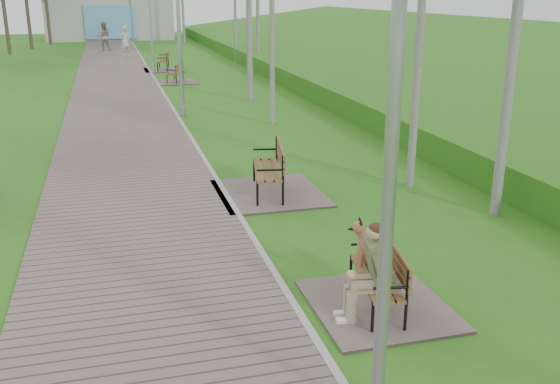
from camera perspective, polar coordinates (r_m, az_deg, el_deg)
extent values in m
cube|color=#6C5D57|center=(26.18, -14.69, 8.93)|extent=(3.50, 67.00, 0.04)
cube|color=#999993|center=(26.26, -10.83, 9.23)|extent=(0.10, 67.00, 0.05)
cube|color=#33791C|center=(28.42, 14.68, 9.56)|extent=(14.00, 70.00, 1.60)
cube|color=#9E9E99|center=(55.43, -15.32, 15.39)|extent=(10.00, 5.00, 4.00)
cube|color=#5899C5|center=(52.85, -15.24, 14.76)|extent=(4.00, 0.20, 2.60)
cube|color=#6C5D57|center=(8.18, 8.97, -10.19)|extent=(1.68, 1.87, 0.04)
cube|color=brown|center=(7.98, 8.78, -7.71)|extent=(0.67, 1.45, 0.04)
cube|color=brown|center=(7.93, 10.44, -5.97)|extent=(0.29, 1.38, 0.31)
cube|color=#6C5D57|center=(12.37, -0.96, -0.10)|extent=(2.03, 2.25, 0.04)
cube|color=brown|center=(12.22, -1.20, 2.06)|extent=(0.82, 1.76, 0.05)
cube|color=brown|center=(12.16, 0.07, 3.47)|extent=(0.36, 1.67, 0.37)
cube|color=#6C5D57|center=(28.29, -9.45, 9.90)|extent=(1.73, 1.92, 0.04)
cube|color=brown|center=(28.23, -9.60, 10.72)|extent=(0.89, 1.50, 0.04)
cube|color=brown|center=(28.15, -9.16, 11.25)|extent=(0.51, 1.37, 0.32)
cube|color=#6C5D57|center=(32.77, -10.54, 10.91)|extent=(1.97, 2.19, 0.04)
cube|color=brown|center=(32.71, -10.68, 11.72)|extent=(0.72, 1.69, 0.04)
cube|color=brown|center=(32.67, -10.24, 12.26)|extent=(0.28, 1.63, 0.36)
cylinder|color=#97999F|center=(5.12, 10.05, 2.20)|extent=(0.12, 0.12, 4.96)
cylinder|color=#97999F|center=(20.47, -8.87, 7.33)|extent=(0.21, 0.21, 0.32)
cylinder|color=#97999F|center=(20.17, -9.22, 14.38)|extent=(0.13, 0.13, 5.36)
cylinder|color=#97999F|center=(31.67, -11.47, 10.83)|extent=(0.18, 0.18, 0.27)
cylinder|color=#97999F|center=(31.50, -11.71, 14.58)|extent=(0.11, 0.11, 4.42)
cylinder|color=#97999F|center=(52.86, -13.25, 13.45)|extent=(0.21, 0.21, 0.31)
cylinder|color=#97999F|center=(52.74, -13.45, 16.10)|extent=(0.13, 0.13, 5.22)
imported|color=beige|center=(40.04, -13.98, 13.23)|extent=(0.80, 0.68, 1.87)
imported|color=gray|center=(44.46, -15.81, 13.53)|extent=(0.95, 0.75, 1.91)
cylinder|color=silver|center=(12.55, 12.76, 15.34)|extent=(0.16, 0.16, 6.74)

